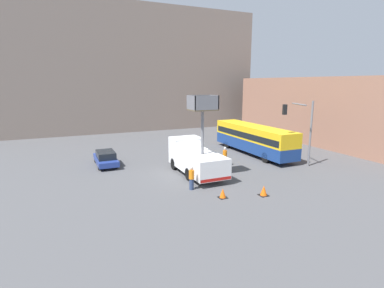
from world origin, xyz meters
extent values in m
plane|color=#4C4C4F|center=(0.00, 0.00, 0.00)|extent=(120.00, 120.00, 0.00)
cube|color=gray|center=(0.00, 28.07, 9.63)|extent=(44.00, 10.00, 19.25)
cube|color=#936651|center=(22.88, 5.01, 4.11)|extent=(10.00, 28.00, 8.22)
cube|color=white|center=(0.34, 1.34, 1.62)|extent=(2.59, 2.00, 2.35)
cube|color=white|center=(0.34, -1.99, 1.23)|extent=(2.59, 4.66, 1.56)
cube|color=red|center=(0.34, -4.27, 0.60)|extent=(2.54, 0.10, 0.24)
cylinder|color=black|center=(-0.81, 1.34, 0.50)|extent=(0.30, 1.00, 1.00)
cylinder|color=black|center=(1.48, 1.34, 0.50)|extent=(0.30, 1.00, 1.00)
cylinder|color=black|center=(-0.81, -1.99, 0.50)|extent=(0.30, 1.00, 1.00)
cylinder|color=black|center=(1.48, -1.99, 0.50)|extent=(0.30, 1.00, 1.00)
cylinder|color=slate|center=(0.34, -1.99, 3.74)|extent=(0.24, 0.24, 3.45)
cube|color=brown|center=(0.34, -1.99, 5.51)|extent=(2.02, 1.53, 0.10)
cube|color=slate|center=(-0.63, -1.99, 6.09)|extent=(0.08, 1.53, 1.05)
cube|color=slate|center=(1.31, -1.99, 6.09)|extent=(0.08, 1.53, 1.05)
cube|color=slate|center=(0.34, -1.26, 6.09)|extent=(2.02, 0.08, 1.05)
cube|color=slate|center=(0.34, -2.71, 6.09)|extent=(2.02, 0.08, 1.05)
cube|color=navy|center=(9.10, 3.48, 1.02)|extent=(2.45, 11.62, 1.18)
cube|color=yellow|center=(9.10, 3.48, 2.32)|extent=(2.45, 11.62, 1.44)
cube|color=black|center=(9.10, 3.48, 2.11)|extent=(2.47, 11.15, 0.63)
cylinder|color=black|center=(8.02, 7.08, 0.51)|extent=(0.30, 1.01, 1.01)
cylinder|color=black|center=(10.17, 7.08, 0.51)|extent=(0.30, 1.01, 1.01)
cylinder|color=black|center=(8.02, -0.12, 0.51)|extent=(0.30, 1.01, 1.01)
cylinder|color=black|center=(10.17, -0.12, 0.51)|extent=(0.30, 1.01, 1.01)
cylinder|color=slate|center=(10.90, -2.66, 2.99)|extent=(0.18, 0.18, 5.98)
cylinder|color=slate|center=(9.67, -2.27, 5.68)|extent=(0.90, 2.49, 0.13)
cube|color=black|center=(8.45, -1.88, 5.23)|extent=(0.40, 0.40, 0.90)
sphere|color=red|center=(8.45, -1.88, 5.48)|extent=(0.20, 0.20, 0.20)
cylinder|color=navy|center=(-1.48, -3.98, 0.40)|extent=(0.32, 0.32, 0.81)
cylinder|color=orange|center=(-1.48, -3.98, 1.13)|extent=(0.38, 0.38, 0.64)
sphere|color=tan|center=(-1.48, -3.98, 1.55)|extent=(0.22, 0.22, 0.22)
sphere|color=white|center=(-1.48, -3.98, 1.65)|extent=(0.23, 0.23, 0.23)
cylinder|color=navy|center=(3.83, 0.43, 0.41)|extent=(0.32, 0.32, 0.82)
cylinder|color=orange|center=(3.83, 0.43, 1.15)|extent=(0.38, 0.38, 0.65)
sphere|color=tan|center=(3.83, 0.43, 1.59)|extent=(0.22, 0.22, 0.22)
sphere|color=white|center=(3.83, 0.43, 1.69)|extent=(0.23, 0.23, 0.23)
cube|color=black|center=(2.54, -7.04, 0.01)|extent=(0.61, 0.61, 0.03)
cone|color=#F25B0F|center=(2.54, -7.04, 0.35)|extent=(0.49, 0.49, 0.70)
cube|color=black|center=(-0.21, -6.27, 0.01)|extent=(0.57, 0.57, 0.03)
cone|color=#F25B0F|center=(-0.21, -6.27, 0.32)|extent=(0.45, 0.45, 0.65)
cube|color=navy|center=(-6.13, 5.23, 0.51)|extent=(1.75, 4.46, 0.48)
cube|color=black|center=(-6.13, 5.01, 1.06)|extent=(1.54, 2.45, 0.61)
cylinder|color=black|center=(-6.89, 6.61, 0.32)|extent=(0.22, 0.64, 0.64)
cylinder|color=black|center=(-5.38, 6.61, 0.32)|extent=(0.22, 0.64, 0.64)
cylinder|color=black|center=(-6.89, 3.85, 0.32)|extent=(0.22, 0.64, 0.64)
cylinder|color=black|center=(-5.38, 3.85, 0.32)|extent=(0.22, 0.64, 0.64)
camera|label=1|loc=(-9.77, -22.66, 7.55)|focal=28.00mm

